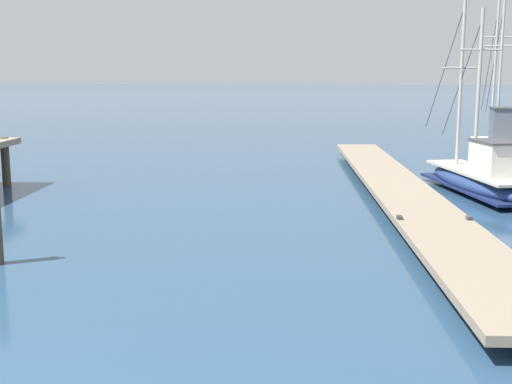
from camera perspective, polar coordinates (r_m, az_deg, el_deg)
floating_dock at (r=20.40m, az=12.17°, el=0.29°), size 3.95×23.34×0.53m
fishing_boat_1 at (r=29.81m, az=19.97°, el=3.63°), size 1.96×7.93×6.98m
fishing_boat_2 at (r=22.04m, az=18.59°, el=1.21°), size 2.94×7.50×6.31m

